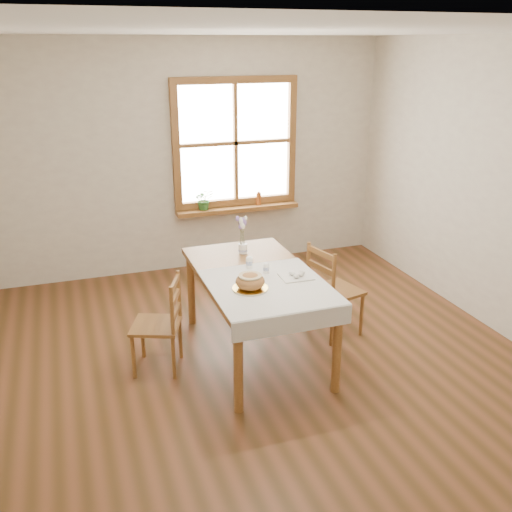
{
  "coord_description": "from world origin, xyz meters",
  "views": [
    {
      "loc": [
        -1.42,
        -3.79,
        2.53
      ],
      "look_at": [
        0.0,
        0.3,
        0.9
      ],
      "focal_mm": 40.0,
      "sensor_mm": 36.0,
      "label": 1
    }
  ],
  "objects": [
    {
      "name": "amber_bottle",
      "position": [
        0.76,
        2.4,
        0.79
      ],
      "size": [
        0.06,
        0.06,
        0.16
      ],
      "primitive_type": "cylinder",
      "rotation": [
        0.0,
        0.0,
        -0.17
      ],
      "color": "#A8531F",
      "rests_on": "window_sill"
    },
    {
      "name": "room_walls",
      "position": [
        0.0,
        0.0,
        1.71
      ],
      "size": [
        4.6,
        5.1,
        2.65
      ],
      "color": "beige",
      "rests_on": "ground"
    },
    {
      "name": "egg_napkin",
      "position": [
        0.27,
        0.09,
        0.77
      ],
      "size": [
        0.26,
        0.22,
        0.01
      ],
      "primitive_type": "cube",
      "rotation": [
        0.0,
        0.0,
        -0.03
      ],
      "color": "silver",
      "rests_on": "table_linen"
    },
    {
      "name": "window_sill",
      "position": [
        0.5,
        2.4,
        0.69
      ],
      "size": [
        1.46,
        0.2,
        0.05
      ],
      "color": "brown",
      "rests_on": "ground"
    },
    {
      "name": "bread_plate",
      "position": [
        -0.16,
        -0.02,
        0.77
      ],
      "size": [
        0.34,
        0.34,
        0.01
      ],
      "primitive_type": "cylinder",
      "rotation": [
        0.0,
        0.0,
        -0.33
      ],
      "color": "white",
      "rests_on": "table_linen"
    },
    {
      "name": "chair_right",
      "position": [
        0.8,
        0.42,
        0.44
      ],
      "size": [
        0.51,
        0.5,
        0.87
      ],
      "primitive_type": null,
      "rotation": [
        0.0,
        0.0,
        1.82
      ],
      "color": "brown",
      "rests_on": "ground"
    },
    {
      "name": "lavender_bouquet",
      "position": [
        0.04,
        0.77,
        0.97
      ],
      "size": [
        0.14,
        0.14,
        0.26
      ],
      "primitive_type": null,
      "color": "#7B5EA7",
      "rests_on": "flower_vase"
    },
    {
      "name": "window",
      "position": [
        0.5,
        2.47,
        1.45
      ],
      "size": [
        1.46,
        0.08,
        1.46
      ],
      "color": "brown",
      "rests_on": "ground"
    },
    {
      "name": "bread_loaf",
      "position": [
        -0.16,
        -0.02,
        0.84
      ],
      "size": [
        0.23,
        0.23,
        0.12
      ],
      "primitive_type": "ellipsoid",
      "color": "#A5733A",
      "rests_on": "bread_plate"
    },
    {
      "name": "chair_left",
      "position": [
        -0.84,
        0.35,
        0.4
      ],
      "size": [
        0.5,
        0.49,
        0.8
      ],
      "primitive_type": null,
      "rotation": [
        0.0,
        0.0,
        -1.94
      ],
      "color": "brown",
      "rests_on": "ground"
    },
    {
      "name": "table_linen",
      "position": [
        0.0,
        -0.0,
        0.76
      ],
      "size": [
        0.91,
        0.99,
        0.01
      ],
      "primitive_type": "cube",
      "color": "silver",
      "rests_on": "dining_table"
    },
    {
      "name": "pepper_shaker",
      "position": [
        0.07,
        0.25,
        0.81
      ],
      "size": [
        0.06,
        0.06,
        0.09
      ],
      "primitive_type": "cylinder",
      "rotation": [
        0.0,
        0.0,
        0.21
      ],
      "color": "white",
      "rests_on": "table_linen"
    },
    {
      "name": "dining_table",
      "position": [
        0.0,
        0.3,
        0.66
      ],
      "size": [
        0.9,
        1.6,
        0.75
      ],
      "color": "brown",
      "rests_on": "ground"
    },
    {
      "name": "salt_shaker",
      "position": [
        -0.02,
        0.41,
        0.81
      ],
      "size": [
        0.07,
        0.07,
        0.1
      ],
      "primitive_type": "cylinder",
      "rotation": [
        0.0,
        0.0,
        0.33
      ],
      "color": "white",
      "rests_on": "table_linen"
    },
    {
      "name": "flower_vase",
      "position": [
        0.04,
        0.77,
        0.79
      ],
      "size": [
        0.1,
        0.1,
        0.09
      ],
      "primitive_type": "cylinder",
      "rotation": [
        0.0,
        0.0,
        0.29
      ],
      "color": "white",
      "rests_on": "dining_table"
    },
    {
      "name": "eggs",
      "position": [
        0.27,
        0.09,
        0.79
      ],
      "size": [
        0.2,
        0.18,
        0.04
      ],
      "primitive_type": null,
      "rotation": [
        0.0,
        0.0,
        -0.03
      ],
      "color": "silver",
      "rests_on": "egg_napkin"
    },
    {
      "name": "ground",
      "position": [
        0.0,
        0.0,
        0.0
      ],
      "size": [
        5.0,
        5.0,
        0.0
      ],
      "primitive_type": "plane",
      "color": "brown",
      "rests_on": "ground"
    },
    {
      "name": "potted_plant",
      "position": [
        0.1,
        2.4,
        0.81
      ],
      "size": [
        0.22,
        0.25,
        0.19
      ],
      "primitive_type": "imported",
      "rotation": [
        0.0,
        0.0,
        0.04
      ],
      "color": "#2F6829",
      "rests_on": "window_sill"
    }
  ]
}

